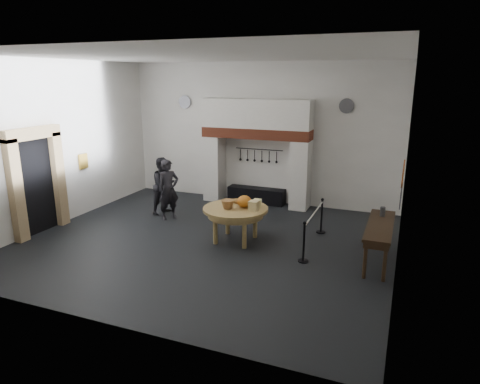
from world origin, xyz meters
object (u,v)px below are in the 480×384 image
at_px(visitor_near, 169,189).
at_px(barrier_post_far, 322,217).
at_px(work_table, 236,209).
at_px(iron_range, 256,195).
at_px(visitor_far, 164,186).
at_px(side_table, 380,225).
at_px(barrier_post_near, 304,243).

distance_m(visitor_near, barrier_post_far, 4.43).
bearing_deg(visitor_near, work_table, -76.97).
bearing_deg(barrier_post_far, iron_range, 141.45).
xyz_separation_m(work_table, barrier_post_far, (1.90, 1.37, -0.39)).
height_order(iron_range, visitor_near, visitor_near).
distance_m(visitor_far, barrier_post_far, 4.80).
bearing_deg(side_table, work_table, 179.45).
xyz_separation_m(side_table, barrier_post_near, (-1.55, -0.60, -0.42)).
relative_size(side_table, barrier_post_near, 2.44).
xyz_separation_m(iron_range, side_table, (4.10, -3.43, 0.62)).
bearing_deg(side_table, barrier_post_near, -158.93).
distance_m(work_table, visitor_far, 3.17).
relative_size(side_table, barrier_post_far, 2.44).
xyz_separation_m(visitor_near, visitor_far, (-0.40, 0.40, -0.02)).
relative_size(iron_range, work_table, 1.16).
bearing_deg(work_table, visitor_near, 159.48).
height_order(visitor_near, barrier_post_far, visitor_near).
bearing_deg(iron_range, barrier_post_near, -57.70).
bearing_deg(barrier_post_near, work_table, 161.67).
xyz_separation_m(iron_range, work_table, (0.64, -3.40, 0.59)).
bearing_deg(visitor_near, barrier_post_far, -50.70).
distance_m(side_table, barrier_post_far, 2.13).
bearing_deg(barrier_post_near, side_table, 21.07).
height_order(barrier_post_near, barrier_post_far, same).
relative_size(visitor_near, barrier_post_near, 1.95).
xyz_separation_m(work_table, barrier_post_near, (1.90, -0.63, -0.39)).
bearing_deg(visitor_near, side_table, -65.65).
distance_m(work_table, visitor_near, 2.65).
height_order(iron_range, work_table, work_table).
xyz_separation_m(barrier_post_near, barrier_post_far, (0.00, 2.00, 0.00)).
xyz_separation_m(visitor_near, side_table, (5.93, -0.96, -0.01)).
bearing_deg(side_table, iron_range, 140.06).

